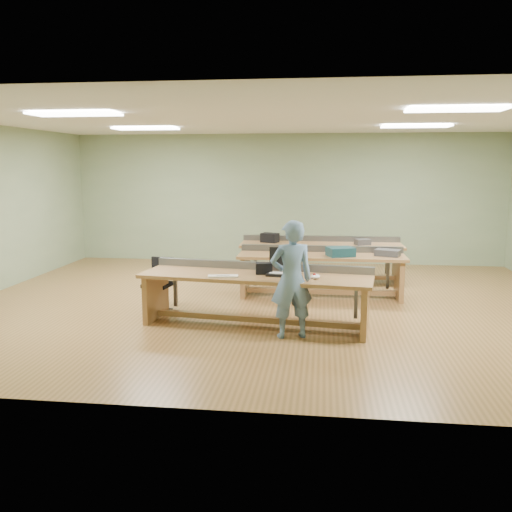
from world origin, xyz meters
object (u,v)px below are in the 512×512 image
Objects in this scene: laptop_base at (279,274)px; task_chair at (159,292)px; person at (291,279)px; camera_bag at (264,268)px; workbench_front at (256,287)px; drinks_can at (299,252)px; parts_bin_teal at (341,252)px; parts_bin_grey at (388,253)px; workbench_mid at (321,265)px; workbench_back at (321,253)px; mug at (333,251)px.

laptop_base is 0.39× the size of task_chair.
camera_bag is (-0.42, 0.52, 0.04)m from person.
workbench_front is at bearing -9.84° from task_chair.
person is 1.88× the size of task_chair.
laptop_base is at bearing -96.26° from drinks_can.
laptop_base is at bearing -8.16° from task_chair.
parts_bin_teal reaches higher than workbench_front.
workbench_front is at bearing -125.81° from parts_bin_teal.
parts_bin_grey is at bearing 28.98° from task_chair.
workbench_front reaches higher than task_chair.
workbench_back is (-0.01, 1.32, 0.01)m from workbench_mid.
workbench_back is (0.90, 3.18, -0.00)m from workbench_front.
workbench_front is 4.01× the size of task_chair.
workbench_front is at bearing -106.54° from drinks_can.
workbench_mid is at bearing 79.98° from laptop_base.
workbench_front is at bearing -60.86° from person.
workbench_front is 2.07m from workbench_mid.
workbench_back is at bearing 75.12° from drinks_can.
person reaches higher than workbench_front.
workbench_back is at bearing 66.85° from camera_bag.
workbench_front is 1.06× the size of workbench_back.
workbench_front is 2.13m from parts_bin_teal.
person is at bearing -16.61° from task_chair.
mug is at bearing 174.61° from parts_bin_grey.
mug reaches higher than laptop_base.
parts_bin_grey is at bearing -5.39° from mug.
workbench_mid is 2.01m from laptop_base.
workbench_back reaches higher than mug.
person is (-0.38, -2.35, 0.23)m from workbench_mid.
workbench_mid is at bearing 156.46° from parts_bin_teal.
parts_bin_grey is (1.93, 1.81, -0.02)m from camera_bag.
camera_bag reaches higher than parts_bin_grey.
laptop_base is at bearing -30.55° from camera_bag.
workbench_mid reaches higher than laptop_base.
laptop_base is at bearing -132.11° from parts_bin_grey.
workbench_front reaches higher than mug.
parts_bin_grey is at bearing 9.05° from parts_bin_teal.
person is 2.78m from parts_bin_grey.
laptop_base is 1.38× the size of camera_bag.
task_chair is 2.50m from drinks_can.
person is at bearing -57.97° from laptop_base.
person is 14.30× the size of drinks_can.
task_chair is at bearing -153.74° from workbench_mid.
parts_bin_teal is (0.34, -1.47, 0.26)m from workbench_back.
parts_bin_teal reaches higher than parts_bin_grey.
drinks_can reaches higher than task_chair.
camera_bag is 0.54× the size of parts_bin_teal.
mug is (0.21, 0.07, 0.25)m from workbench_mid.
task_chair is (-2.51, -2.60, -0.26)m from workbench_back.
mug is (-0.12, 0.21, -0.02)m from parts_bin_teal.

